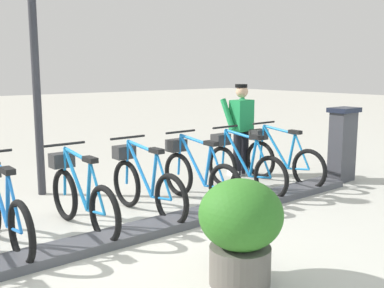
{
  "coord_description": "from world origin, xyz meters",
  "views": [
    {
      "loc": [
        -4.38,
        2.51,
        1.93
      ],
      "look_at": [
        0.5,
        -1.43,
        0.9
      ],
      "focal_mm": 42.9,
      "sensor_mm": 36.0,
      "label": 1
    }
  ],
  "objects_px": {
    "payment_kiosk": "(342,143)",
    "bike_docked_3": "(144,183)",
    "bike_docked_0": "(280,158)",
    "bike_docked_4": "(80,195)",
    "bike_docked_1": "(242,165)",
    "bike_docked_2": "(197,173)",
    "lamp_post": "(33,31)",
    "bike_docked_5": "(2,210)",
    "planter_bush": "(241,226)",
    "worker_near_rack": "(241,126)"
  },
  "relations": [
    {
      "from": "bike_docked_2",
      "to": "payment_kiosk",
      "type": "bearing_deg",
      "value": -101.64
    },
    {
      "from": "payment_kiosk",
      "to": "bike_docked_3",
      "type": "relative_size",
      "value": 0.74
    },
    {
      "from": "bike_docked_4",
      "to": "worker_near_rack",
      "type": "relative_size",
      "value": 1.04
    },
    {
      "from": "bike_docked_1",
      "to": "bike_docked_4",
      "type": "bearing_deg",
      "value": 90.0
    },
    {
      "from": "bike_docked_4",
      "to": "payment_kiosk",
      "type": "bearing_deg",
      "value": -97.07
    },
    {
      "from": "payment_kiosk",
      "to": "planter_bush",
      "type": "bearing_deg",
      "value": 111.95
    },
    {
      "from": "payment_kiosk",
      "to": "bike_docked_2",
      "type": "distance_m",
      "value": 2.84
    },
    {
      "from": "bike_docked_2",
      "to": "bike_docked_5",
      "type": "bearing_deg",
      "value": 90.0
    },
    {
      "from": "bike_docked_0",
      "to": "bike_docked_4",
      "type": "distance_m",
      "value": 3.66
    },
    {
      "from": "bike_docked_3",
      "to": "worker_near_rack",
      "type": "height_order",
      "value": "worker_near_rack"
    },
    {
      "from": "bike_docked_3",
      "to": "bike_docked_5",
      "type": "distance_m",
      "value": 1.83
    },
    {
      "from": "worker_near_rack",
      "to": "bike_docked_1",
      "type": "bearing_deg",
      "value": 136.22
    },
    {
      "from": "bike_docked_0",
      "to": "lamp_post",
      "type": "bearing_deg",
      "value": 61.73
    },
    {
      "from": "bike_docked_0",
      "to": "lamp_post",
      "type": "height_order",
      "value": "lamp_post"
    },
    {
      "from": "bike_docked_0",
      "to": "bike_docked_1",
      "type": "xyz_separation_m",
      "value": [
        0.0,
        0.92,
        0.0
      ]
    },
    {
      "from": "worker_near_rack",
      "to": "bike_docked_0",
      "type": "bearing_deg",
      "value": -173.11
    },
    {
      "from": "bike_docked_2",
      "to": "planter_bush",
      "type": "bearing_deg",
      "value": 148.98
    },
    {
      "from": "payment_kiosk",
      "to": "planter_bush",
      "type": "distance_m",
      "value": 4.44
    },
    {
      "from": "planter_bush",
      "to": "bike_docked_4",
      "type": "bearing_deg",
      "value": 12.39
    },
    {
      "from": "bike_docked_2",
      "to": "bike_docked_4",
      "type": "relative_size",
      "value": 1.0
    },
    {
      "from": "payment_kiosk",
      "to": "planter_bush",
      "type": "relative_size",
      "value": 1.32
    },
    {
      "from": "bike_docked_1",
      "to": "bike_docked_2",
      "type": "bearing_deg",
      "value": 90.0
    },
    {
      "from": "payment_kiosk",
      "to": "lamp_post",
      "type": "xyz_separation_m",
      "value": [
        2.42,
        4.39,
        1.82
      ]
    },
    {
      "from": "bike_docked_5",
      "to": "lamp_post",
      "type": "relative_size",
      "value": 0.46
    },
    {
      "from": "bike_docked_0",
      "to": "bike_docked_1",
      "type": "distance_m",
      "value": 0.92
    },
    {
      "from": "worker_near_rack",
      "to": "payment_kiosk",
      "type": "bearing_deg",
      "value": -143.63
    },
    {
      "from": "bike_docked_0",
      "to": "bike_docked_3",
      "type": "distance_m",
      "value": 2.75
    },
    {
      "from": "bike_docked_2",
      "to": "lamp_post",
      "type": "bearing_deg",
      "value": 41.01
    },
    {
      "from": "payment_kiosk",
      "to": "lamp_post",
      "type": "height_order",
      "value": "lamp_post"
    },
    {
      "from": "bike_docked_0",
      "to": "bike_docked_5",
      "type": "bearing_deg",
      "value": 90.0
    },
    {
      "from": "payment_kiosk",
      "to": "worker_near_rack",
      "type": "height_order",
      "value": "worker_near_rack"
    },
    {
      "from": "worker_near_rack",
      "to": "lamp_post",
      "type": "xyz_separation_m",
      "value": [
        1.0,
        3.34,
        1.58
      ]
    },
    {
      "from": "payment_kiosk",
      "to": "bike_docked_1",
      "type": "height_order",
      "value": "payment_kiosk"
    },
    {
      "from": "lamp_post",
      "to": "worker_near_rack",
      "type": "bearing_deg",
      "value": -106.7
    },
    {
      "from": "bike_docked_0",
      "to": "bike_docked_4",
      "type": "relative_size",
      "value": 1.0
    },
    {
      "from": "worker_near_rack",
      "to": "planter_bush",
      "type": "xyz_separation_m",
      "value": [
        -3.08,
        3.07,
        -0.37
      ]
    },
    {
      "from": "bike_docked_1",
      "to": "planter_bush",
      "type": "bearing_deg",
      "value": 134.66
    },
    {
      "from": "worker_near_rack",
      "to": "lamp_post",
      "type": "bearing_deg",
      "value": 73.3
    },
    {
      "from": "worker_near_rack",
      "to": "lamp_post",
      "type": "relative_size",
      "value": 0.44
    },
    {
      "from": "bike_docked_1",
      "to": "planter_bush",
      "type": "xyz_separation_m",
      "value": [
        -2.23,
        2.26,
        0.11
      ]
    },
    {
      "from": "bike_docked_2",
      "to": "bike_docked_3",
      "type": "bearing_deg",
      "value": 90.0
    },
    {
      "from": "payment_kiosk",
      "to": "worker_near_rack",
      "type": "relative_size",
      "value": 0.77
    },
    {
      "from": "bike_docked_3",
      "to": "planter_bush",
      "type": "distance_m",
      "value": 2.27
    },
    {
      "from": "bike_docked_1",
      "to": "bike_docked_5",
      "type": "bearing_deg",
      "value": 90.0
    },
    {
      "from": "bike_docked_0",
      "to": "payment_kiosk",
      "type": "bearing_deg",
      "value": -121.21
    },
    {
      "from": "bike_docked_5",
      "to": "planter_bush",
      "type": "xyz_separation_m",
      "value": [
        -2.23,
        -1.41,
        0.11
      ]
    },
    {
      "from": "bike_docked_4",
      "to": "bike_docked_5",
      "type": "distance_m",
      "value": 0.92
    },
    {
      "from": "payment_kiosk",
      "to": "bike_docked_0",
      "type": "distance_m",
      "value": 1.13
    },
    {
      "from": "payment_kiosk",
      "to": "lamp_post",
      "type": "bearing_deg",
      "value": 61.08
    },
    {
      "from": "bike_docked_2",
      "to": "bike_docked_3",
      "type": "xyz_separation_m",
      "value": [
        0.0,
        0.92,
        0.0
      ]
    }
  ]
}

